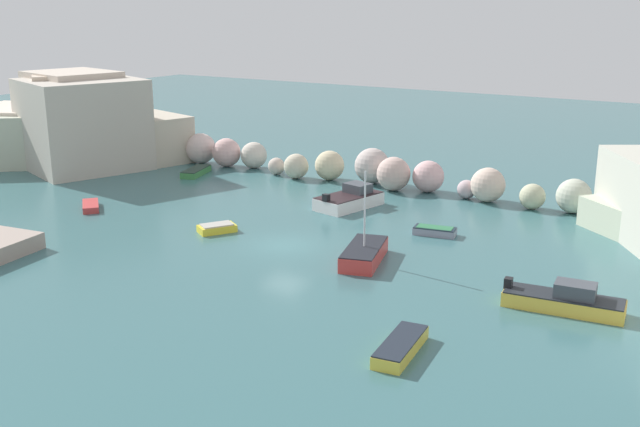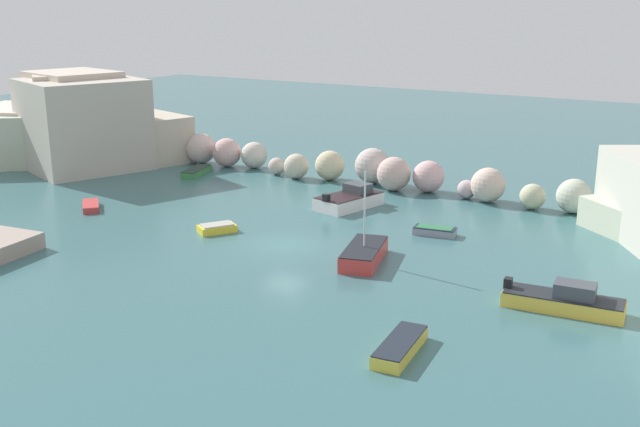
{
  "view_description": "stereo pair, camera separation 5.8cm",
  "coord_description": "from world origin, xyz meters",
  "px_view_note": "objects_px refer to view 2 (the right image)",
  "views": [
    {
      "loc": [
        23.67,
        -34.42,
        13.68
      ],
      "look_at": [
        0.0,
        3.96,
        1.0
      ],
      "focal_mm": 41.98,
      "sensor_mm": 36.0,
      "label": 1
    },
    {
      "loc": [
        23.72,
        -34.39,
        13.68
      ],
      "look_at": [
        0.0,
        3.96,
        1.0
      ],
      "focal_mm": 41.98,
      "sensor_mm": 36.0,
      "label": 2
    }
  ],
  "objects_px": {
    "moored_boat_3": "(350,199)",
    "moored_boat_8": "(638,238)",
    "moored_boat_0": "(364,254)",
    "moored_boat_1": "(435,231)",
    "moored_boat_5": "(217,228)",
    "moored_boat_4": "(565,300)",
    "moored_boat_2": "(91,206)",
    "moored_boat_6": "(400,347)",
    "moored_boat_7": "(196,172)"
  },
  "relations": [
    {
      "from": "moored_boat_1",
      "to": "moored_boat_4",
      "type": "distance_m",
      "value": 12.48
    },
    {
      "from": "moored_boat_1",
      "to": "moored_boat_4",
      "type": "height_order",
      "value": "moored_boat_4"
    },
    {
      "from": "moored_boat_5",
      "to": "moored_boat_7",
      "type": "xyz_separation_m",
      "value": [
        -11.76,
        11.68,
        0.02
      ]
    },
    {
      "from": "moored_boat_3",
      "to": "moored_boat_5",
      "type": "distance_m",
      "value": 10.35
    },
    {
      "from": "moored_boat_1",
      "to": "moored_boat_5",
      "type": "relative_size",
      "value": 1.05
    },
    {
      "from": "moored_boat_2",
      "to": "moored_boat_6",
      "type": "distance_m",
      "value": 29.25
    },
    {
      "from": "moored_boat_7",
      "to": "moored_boat_2",
      "type": "bearing_deg",
      "value": -12.93
    },
    {
      "from": "moored_boat_8",
      "to": "moored_boat_6",
      "type": "bearing_deg",
      "value": -46.17
    },
    {
      "from": "moored_boat_5",
      "to": "moored_boat_4",
      "type": "bearing_deg",
      "value": 118.42
    },
    {
      "from": "moored_boat_2",
      "to": "moored_boat_5",
      "type": "height_order",
      "value": "moored_boat_5"
    },
    {
      "from": "moored_boat_5",
      "to": "moored_boat_0",
      "type": "bearing_deg",
      "value": 121.2
    },
    {
      "from": "moored_boat_2",
      "to": "moored_boat_6",
      "type": "bearing_deg",
      "value": 23.64
    },
    {
      "from": "moored_boat_0",
      "to": "moored_boat_3",
      "type": "xyz_separation_m",
      "value": [
        -6.29,
        9.57,
        0.1
      ]
    },
    {
      "from": "moored_boat_5",
      "to": "moored_boat_8",
      "type": "distance_m",
      "value": 25.27
    },
    {
      "from": "moored_boat_3",
      "to": "moored_boat_5",
      "type": "bearing_deg",
      "value": 169.26
    },
    {
      "from": "moored_boat_4",
      "to": "moored_boat_5",
      "type": "bearing_deg",
      "value": 170.58
    },
    {
      "from": "moored_boat_6",
      "to": "moored_boat_5",
      "type": "bearing_deg",
      "value": 54.97
    },
    {
      "from": "moored_boat_1",
      "to": "moored_boat_2",
      "type": "bearing_deg",
      "value": -172.88
    },
    {
      "from": "moored_boat_1",
      "to": "moored_boat_7",
      "type": "relative_size",
      "value": 0.71
    },
    {
      "from": "moored_boat_0",
      "to": "moored_boat_1",
      "type": "bearing_deg",
      "value": -27.52
    },
    {
      "from": "moored_boat_0",
      "to": "moored_boat_4",
      "type": "distance_m",
      "value": 11.19
    },
    {
      "from": "moored_boat_3",
      "to": "moored_boat_7",
      "type": "distance_m",
      "value": 16.05
    },
    {
      "from": "moored_boat_0",
      "to": "moored_boat_6",
      "type": "xyz_separation_m",
      "value": [
        6.6,
        -9.07,
        -0.17
      ]
    },
    {
      "from": "moored_boat_4",
      "to": "moored_boat_3",
      "type": "bearing_deg",
      "value": 142.25
    },
    {
      "from": "moored_boat_6",
      "to": "moored_boat_3",
      "type": "bearing_deg",
      "value": 27.92
    },
    {
      "from": "moored_boat_4",
      "to": "moored_boat_8",
      "type": "bearing_deg",
      "value": 78.74
    },
    {
      "from": "moored_boat_1",
      "to": "moored_boat_5",
      "type": "xyz_separation_m",
      "value": [
        -11.77,
        -6.53,
        -0.02
      ]
    },
    {
      "from": "moored_boat_0",
      "to": "moored_boat_3",
      "type": "relative_size",
      "value": 0.97
    },
    {
      "from": "moored_boat_0",
      "to": "moored_boat_2",
      "type": "relative_size",
      "value": 1.83
    },
    {
      "from": "moored_boat_0",
      "to": "moored_boat_7",
      "type": "height_order",
      "value": "moored_boat_0"
    },
    {
      "from": "moored_boat_2",
      "to": "moored_boat_3",
      "type": "height_order",
      "value": "moored_boat_3"
    },
    {
      "from": "moored_boat_1",
      "to": "moored_boat_3",
      "type": "height_order",
      "value": "moored_boat_3"
    },
    {
      "from": "moored_boat_1",
      "to": "moored_boat_5",
      "type": "distance_m",
      "value": 13.46
    },
    {
      "from": "moored_boat_3",
      "to": "moored_boat_4",
      "type": "relative_size",
      "value": 0.95
    },
    {
      "from": "moored_boat_5",
      "to": "moored_boat_7",
      "type": "bearing_deg",
      "value": -103.13
    },
    {
      "from": "moored_boat_4",
      "to": "moored_boat_7",
      "type": "distance_m",
      "value": 35.73
    },
    {
      "from": "moored_boat_5",
      "to": "moored_boat_8",
      "type": "bearing_deg",
      "value": 147.96
    },
    {
      "from": "moored_boat_1",
      "to": "moored_boat_4",
      "type": "bearing_deg",
      "value": -48.2
    },
    {
      "from": "moored_boat_3",
      "to": "moored_boat_8",
      "type": "distance_m",
      "value": 18.61
    },
    {
      "from": "moored_boat_0",
      "to": "moored_boat_6",
      "type": "height_order",
      "value": "moored_boat_0"
    },
    {
      "from": "moored_boat_8",
      "to": "moored_boat_4",
      "type": "bearing_deg",
      "value": -35.76
    },
    {
      "from": "moored_boat_0",
      "to": "moored_boat_2",
      "type": "distance_m",
      "value": 21.3
    },
    {
      "from": "moored_boat_7",
      "to": "moored_boat_6",
      "type": "bearing_deg",
      "value": 36.96
    },
    {
      "from": "moored_boat_4",
      "to": "moored_boat_6",
      "type": "height_order",
      "value": "moored_boat_4"
    },
    {
      "from": "moored_boat_0",
      "to": "moored_boat_4",
      "type": "bearing_deg",
      "value": -111.8
    },
    {
      "from": "moored_boat_2",
      "to": "moored_boat_7",
      "type": "bearing_deg",
      "value": 135.35
    },
    {
      "from": "moored_boat_3",
      "to": "moored_boat_8",
      "type": "height_order",
      "value": "moored_boat_3"
    },
    {
      "from": "moored_boat_5",
      "to": "moored_boat_6",
      "type": "relative_size",
      "value": 0.66
    },
    {
      "from": "moored_boat_4",
      "to": "moored_boat_8",
      "type": "xyz_separation_m",
      "value": [
        1.1,
        12.42,
        -0.18
      ]
    },
    {
      "from": "moored_boat_2",
      "to": "moored_boat_5",
      "type": "xyz_separation_m",
      "value": [
        10.88,
        0.36,
        0.03
      ]
    }
  ]
}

